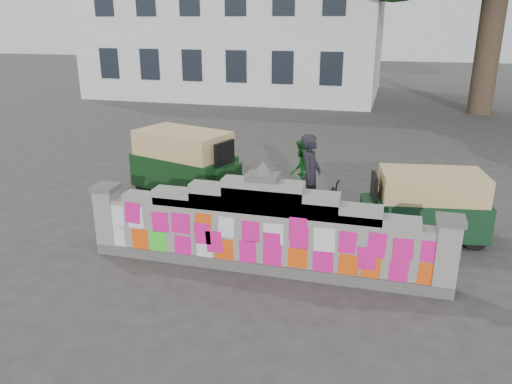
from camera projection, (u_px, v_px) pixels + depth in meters
ground at (263, 270)px, 8.91m from camera, size 100.00×100.00×0.00m
parapet_wall at (263, 231)px, 8.66m from camera, size 6.48×0.44×2.01m
building at (242, 24)px, 29.39m from camera, size 16.00×10.00×8.90m
cyclist_bike at (309, 205)px, 10.52m from camera, size 2.08×0.91×1.06m
cyclist_rider at (310, 188)px, 10.40m from camera, size 0.50×0.70×1.80m
pedestrian at (302, 172)px, 11.87m from camera, size 0.65×0.81×1.59m
rickshaw_left at (186, 161)px, 12.63m from camera, size 2.99×2.04×1.61m
rickshaw_right at (426, 204)px, 10.01m from camera, size 2.59×1.48×1.39m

